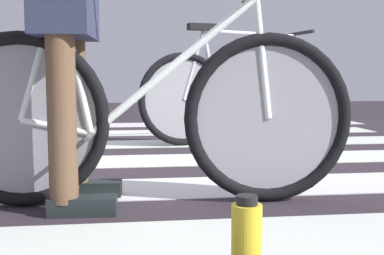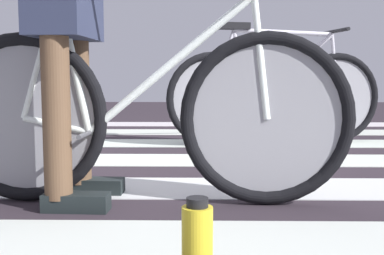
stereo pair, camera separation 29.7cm
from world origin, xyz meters
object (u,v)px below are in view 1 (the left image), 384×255
object	(u,v)px
bicycle_2_of_2	(244,95)
water_bottle	(246,241)
bicycle_1_of_2	(146,112)
cyclist_1_of_2	(68,53)

from	to	relation	value
bicycle_2_of_2	water_bottle	xyz separation A→B (m)	(-0.60, -2.59, -0.28)
water_bottle	bicycle_2_of_2	bearing A→B (deg)	77.00
bicycle_1_of_2	water_bottle	distance (m)	0.89
bicycle_1_of_2	cyclist_1_of_2	bearing A→B (deg)	180.00
cyclist_1_of_2	bicycle_2_of_2	xyz separation A→B (m)	(1.14, 1.77, -0.24)
bicycle_2_of_2	water_bottle	size ratio (longest dim) A/B	7.44
bicycle_1_of_2	bicycle_2_of_2	bearing A→B (deg)	67.56
cyclist_1_of_2	water_bottle	world-z (taller)	cyclist_1_of_2
cyclist_1_of_2	bicycle_2_of_2	size ratio (longest dim) A/B	0.56
bicycle_1_of_2	bicycle_2_of_2	size ratio (longest dim) A/B	1.02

